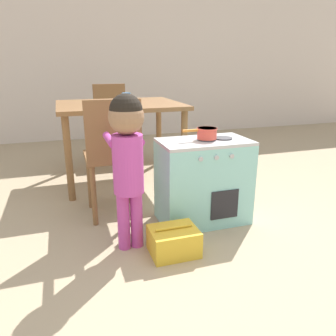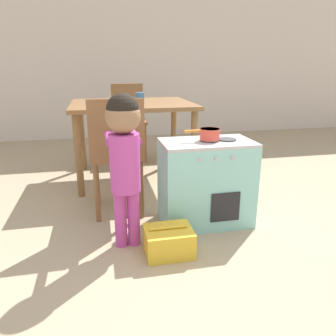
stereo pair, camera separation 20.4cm
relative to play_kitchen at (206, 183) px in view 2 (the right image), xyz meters
The scene contains 10 objects.
ground_plane 0.88m from the play_kitchen, 100.45° to the right, with size 16.00×16.00×0.00m, color tan.
wall_back 3.18m from the play_kitchen, 92.87° to the left, with size 10.00×0.06×2.60m.
play_kitchen is the anchor object (origin of this frame).
toy_pot 0.34m from the play_kitchen, ahead, with size 0.24×0.13×0.07m.
child_figure 0.67m from the play_kitchen, 160.62° to the right, with size 0.20×0.36×0.91m.
toy_basket 0.52m from the play_kitchen, 133.85° to the right, with size 0.27×0.22×0.17m.
dining_table 1.15m from the play_kitchen, 110.00° to the left, with size 1.08×0.89×0.72m.
dining_chair_near 0.65m from the play_kitchen, 156.82° to the left, with size 0.36×0.36×0.84m.
dining_chair_far 1.80m from the play_kitchen, 100.98° to the left, with size 0.36×0.36×0.84m.
cup_on_table 1.29m from the play_kitchen, 103.76° to the left, with size 0.08×0.08×0.08m.
Camera 2 is at (-0.53, -1.16, 1.05)m, focal length 35.00 mm.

